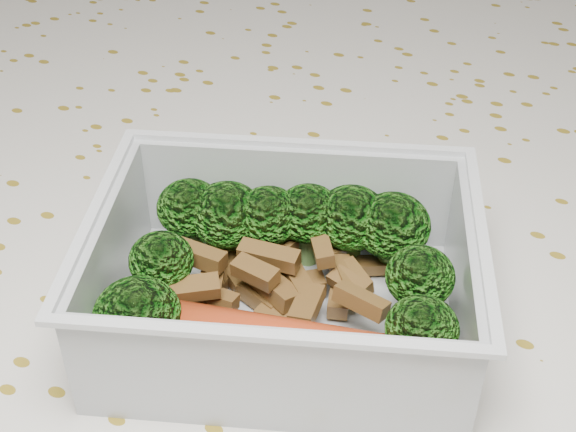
% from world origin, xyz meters
% --- Properties ---
extents(dining_table, '(1.40, 0.90, 0.75)m').
position_xyz_m(dining_table, '(0.00, 0.00, 0.67)').
color(dining_table, brown).
rests_on(dining_table, ground).
extents(tablecloth, '(1.46, 0.96, 0.19)m').
position_xyz_m(tablecloth, '(0.00, 0.00, 0.72)').
color(tablecloth, silver).
rests_on(tablecloth, dining_table).
extents(lunch_container, '(0.24, 0.22, 0.07)m').
position_xyz_m(lunch_container, '(0.02, -0.05, 0.78)').
color(lunch_container, silver).
rests_on(lunch_container, tablecloth).
extents(broccoli_florets, '(0.19, 0.17, 0.05)m').
position_xyz_m(broccoli_florets, '(0.01, -0.03, 0.79)').
color(broccoli_florets, '#608C3F').
rests_on(broccoli_florets, lunch_container).
extents(meat_pile, '(0.12, 0.11, 0.03)m').
position_xyz_m(meat_pile, '(0.01, -0.04, 0.78)').
color(meat_pile, brown).
rests_on(meat_pile, lunch_container).
extents(sausage, '(0.17, 0.07, 0.03)m').
position_xyz_m(sausage, '(0.04, -0.08, 0.78)').
color(sausage, '#B03616').
rests_on(sausage, lunch_container).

